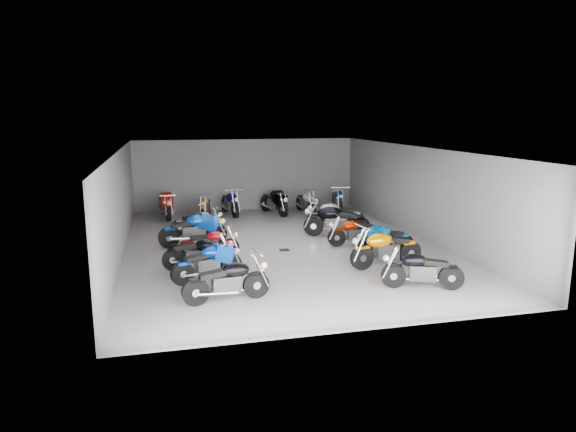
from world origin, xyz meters
The scene contains 24 objects.
ground centered at (0.00, 0.00, 0.00)m, with size 14.00×14.00×0.00m, color gray.
wall_back centered at (0.00, 7.00, 1.60)m, with size 10.00×0.10×3.20m, color slate.
wall_left centered at (-5.00, 0.00, 1.60)m, with size 0.10×14.00×3.20m, color slate.
wall_right centered at (5.00, 0.00, 1.60)m, with size 0.10×14.00×3.20m, color slate.
ceiling centered at (0.00, 0.00, 3.22)m, with size 10.00×14.00×0.04m, color black.
drain_grate centered at (0.00, -0.50, 0.01)m, with size 0.32×0.32×0.01m, color black.
motorcycle_left_a centered at (-2.35, -4.69, 0.50)m, with size 2.09×0.49×0.92m.
motorcycle_left_b centered at (-2.65, -3.01, 0.48)m, with size 1.93×0.81×0.88m.
motorcycle_left_c centered at (-2.81, -2.05, 0.49)m, with size 2.02×0.59×0.90m.
motorcycle_left_d centered at (-2.41, -0.80, 0.45)m, with size 1.87×0.44×0.82m.
motorcycle_left_e centered at (-2.78, 0.73, 0.55)m, with size 2.28×0.53×1.00m.
motorcycle_left_f centered at (-2.53, 2.44, 0.45)m, with size 1.88×0.39×0.82m.
motorcycle_right_a centered at (2.47, -4.93, 0.49)m, with size 1.96×0.83×0.90m.
motorcycle_right_b centered at (2.38, -2.99, 0.54)m, with size 2.27×0.53×1.00m.
motorcycle_right_c centered at (2.84, -1.88, 0.49)m, with size 2.03×0.53×0.90m.
motorcycle_right_d centered at (2.44, -0.52, 0.47)m, with size 1.97×0.44×0.87m.
motorcycle_right_e centered at (2.22, 0.89, 0.57)m, with size 2.29×1.01×1.05m.
motorcycle_right_f centered at (2.57, 2.02, 0.53)m, with size 2.20×0.66×0.98m.
motorcycle_back_a centered at (-3.66, 5.82, 0.57)m, with size 0.56×2.37×1.04m.
motorcycle_back_b centered at (-2.01, 5.53, 0.47)m, with size 0.58×1.92×0.86m.
motorcycle_back_c centered at (-0.93, 5.79, 0.53)m, with size 0.56×2.22×0.98m.
motorcycle_back_d centered at (0.98, 5.51, 0.55)m, with size 0.80×2.22×1.00m.
motorcycle_back_e centered at (2.39, 5.45, 0.50)m, with size 0.47×2.09×0.92m.
motorcycle_back_f centered at (3.93, 5.62, 0.52)m, with size 0.57×2.15×0.95m.
Camera 1 is at (-3.68, -16.08, 4.29)m, focal length 32.00 mm.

